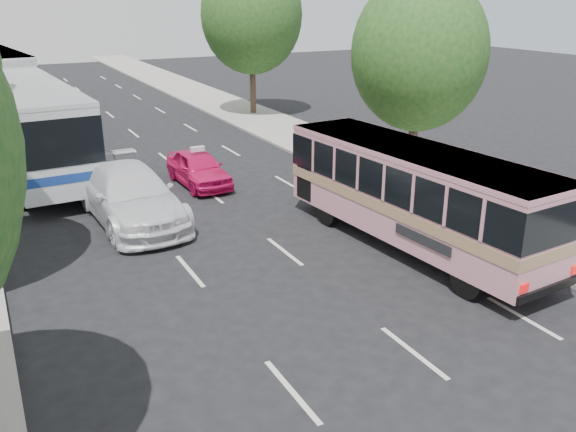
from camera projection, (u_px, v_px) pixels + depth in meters
ground at (324, 321)px, 14.09m from camera, size 120.00×120.00×0.00m
sidewalk_right at (274, 126)px, 34.41m from camera, size 4.00×90.00×0.12m
tree_right_near at (422, 48)px, 22.69m from camera, size 5.10×5.10×7.95m
tree_right_far at (253, 11)px, 35.85m from camera, size 6.00×6.00×9.35m
pink_bus at (414, 187)px, 17.57m from camera, size 3.11×9.52×2.99m
pink_taxi at (198, 168)px, 23.83m from camera, size 1.71×4.03×1.36m
white_pickup at (131, 195)px, 19.94m from camera, size 2.81×6.27×1.79m
tour_coach_front at (30, 119)px, 24.80m from camera, size 3.47×12.79×3.79m
taxi_roof_sign at (197, 149)px, 23.56m from camera, size 0.55×0.19×0.18m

